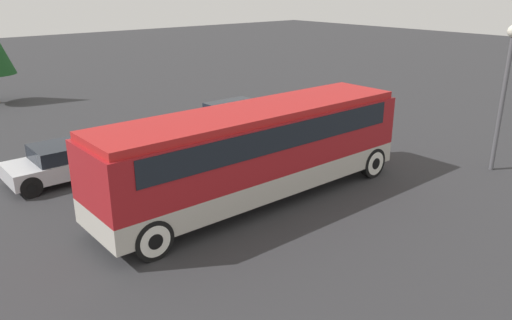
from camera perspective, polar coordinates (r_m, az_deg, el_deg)
ground_plane at (r=16.18m, az=-0.00°, el=-4.55°), size 120.00×120.00×0.00m
tour_bus at (r=15.58m, az=0.27°, el=1.70°), size 10.78×2.60×3.02m
parked_car_near at (r=23.77m, az=-2.32°, el=5.09°), size 4.60×1.88×1.35m
parked_car_mid at (r=18.92m, az=-20.11°, el=0.05°), size 4.65×1.93×1.32m
lamp_post at (r=19.90m, az=26.71°, el=8.52°), size 0.44×0.44×5.28m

